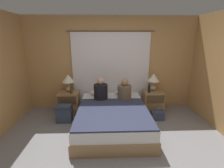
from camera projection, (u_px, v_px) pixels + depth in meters
ground_plane at (115, 152)px, 2.87m from camera, size 16.00×16.00×0.00m
wall_back at (111, 64)px, 4.46m from camera, size 4.65×0.06×2.50m
curtain_panel at (111, 71)px, 4.45m from camera, size 2.29×0.02×2.12m
bed at (113, 117)px, 3.65m from camera, size 1.54×2.05×0.46m
nightstand_left at (69, 102)px, 4.30m from camera, size 0.52×0.45×0.58m
nightstand_right at (153, 101)px, 4.38m from camera, size 0.52×0.45×0.58m
lamp_left at (68, 80)px, 4.21m from camera, size 0.32×0.32×0.46m
lamp_right at (154, 79)px, 4.29m from camera, size 0.32×0.32×0.46m
pillow_left at (99, 93)px, 4.36m from camera, size 0.49×0.29×0.12m
pillow_right at (124, 92)px, 4.38m from camera, size 0.49×0.29×0.12m
blanket_on_bed at (113, 112)px, 3.32m from camera, size 1.48×1.45×0.03m
person_left_in_bed at (101, 91)px, 3.98m from camera, size 0.34×0.34×0.56m
person_right_in_bed at (124, 91)px, 4.01m from camera, size 0.34×0.34×0.53m
beer_bottle_on_left_stand at (71, 90)px, 4.09m from camera, size 0.06×0.06×0.24m
beer_bottle_on_right_stand at (149, 89)px, 4.17m from camera, size 0.07×0.07×0.24m
backpack_on_floor at (64, 113)px, 3.85m from camera, size 0.36×0.25×0.42m
handbag_on_floor at (157, 115)px, 3.98m from camera, size 0.30×0.19×0.38m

